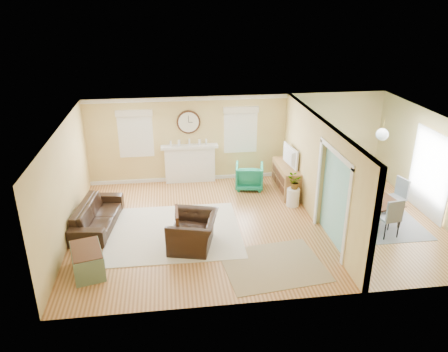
# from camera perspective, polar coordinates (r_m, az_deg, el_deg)

# --- Properties ---
(floor) EXTENTS (9.00, 9.00, 0.00)m
(floor) POSITION_cam_1_polar(r_m,az_deg,el_deg) (11.06, 4.34, -6.13)
(floor) COLOR brown
(floor) RESTS_ON ground
(wall_back) EXTENTS (9.00, 0.02, 2.60)m
(wall_back) POSITION_cam_1_polar(r_m,az_deg,el_deg) (13.27, 1.91, 5.04)
(wall_back) COLOR tan
(wall_back) RESTS_ON ground
(wall_front) EXTENTS (9.00, 0.02, 2.60)m
(wall_front) POSITION_cam_1_polar(r_m,az_deg,el_deg) (7.90, 9.01, -8.22)
(wall_front) COLOR tan
(wall_front) RESTS_ON ground
(wall_left) EXTENTS (0.02, 6.00, 2.60)m
(wall_left) POSITION_cam_1_polar(r_m,az_deg,el_deg) (10.57, -20.09, -1.13)
(wall_left) COLOR tan
(wall_left) RESTS_ON ground
(wall_right) EXTENTS (0.02, 6.00, 2.60)m
(wall_right) POSITION_cam_1_polar(r_m,az_deg,el_deg) (12.22, 25.68, 1.15)
(wall_right) COLOR tan
(wall_right) RESTS_ON ground
(ceiling) EXTENTS (9.00, 6.00, 0.02)m
(ceiling) POSITION_cam_1_polar(r_m,az_deg,el_deg) (10.07, 4.77, 6.94)
(ceiling) COLOR white
(ceiling) RESTS_ON wall_back
(partition) EXTENTS (0.17, 6.00, 2.60)m
(partition) POSITION_cam_1_polar(r_m,az_deg,el_deg) (11.13, 11.90, 1.31)
(partition) COLOR tan
(partition) RESTS_ON ground
(fireplace) EXTENTS (1.70, 0.30, 1.17)m
(fireplace) POSITION_cam_1_polar(r_m,az_deg,el_deg) (13.24, -4.47, 1.71)
(fireplace) COLOR white
(fireplace) RESTS_ON ground
(wall_clock) EXTENTS (0.70, 0.07, 0.70)m
(wall_clock) POSITION_cam_1_polar(r_m,az_deg,el_deg) (12.93, -4.66, 7.04)
(wall_clock) COLOR #452511
(wall_clock) RESTS_ON wall_back
(window_left) EXTENTS (1.05, 0.13, 1.42)m
(window_left) POSITION_cam_1_polar(r_m,az_deg,el_deg) (12.99, -11.51, 5.85)
(window_left) COLOR white
(window_left) RESTS_ON wall_back
(window_right) EXTENTS (1.05, 0.13, 1.42)m
(window_right) POSITION_cam_1_polar(r_m,az_deg,el_deg) (13.13, 2.18, 6.47)
(window_right) COLOR white
(window_right) RESTS_ON wall_back
(french_doors) EXTENTS (0.06, 1.70, 2.20)m
(french_doors) POSITION_cam_1_polar(r_m,az_deg,el_deg) (12.26, 25.34, 0.27)
(french_doors) COLOR white
(french_doors) RESTS_ON ground
(pendant) EXTENTS (0.30, 0.30, 0.55)m
(pendant) POSITION_cam_1_polar(r_m,az_deg,el_deg) (11.20, 19.96, 5.13)
(pendant) COLOR gold
(pendant) RESTS_ON ceiling
(rug_cream) EXTENTS (3.21, 2.79, 0.02)m
(rug_cream) POSITION_cam_1_polar(r_m,az_deg,el_deg) (10.71, -6.57, -7.22)
(rug_cream) COLOR beige
(rug_cream) RESTS_ON floor
(rug_jute) EXTENTS (2.25, 1.92, 0.01)m
(rug_jute) POSITION_cam_1_polar(r_m,az_deg,el_deg) (9.50, 6.46, -11.51)
(rug_jute) COLOR #99825E
(rug_jute) RESTS_ON floor
(rug_grey) EXTENTS (2.24, 2.80, 0.01)m
(rug_grey) POSITION_cam_1_polar(r_m,az_deg,el_deg) (11.97, 18.17, -4.92)
(rug_grey) COLOR gray
(rug_grey) RESTS_ON floor
(sofa) EXTENTS (1.11, 2.22, 0.62)m
(sofa) POSITION_cam_1_polar(r_m,az_deg,el_deg) (11.18, -16.21, -4.92)
(sofa) COLOR black
(sofa) RESTS_ON floor
(eames_chair) EXTENTS (1.28, 1.38, 0.76)m
(eames_chair) POSITION_cam_1_polar(r_m,az_deg,el_deg) (9.91, -4.04, -7.27)
(eames_chair) COLOR black
(eames_chair) RESTS_ON floor
(green_chair) EXTENTS (0.93, 0.94, 0.74)m
(green_chair) POSITION_cam_1_polar(r_m,az_deg,el_deg) (12.84, 3.32, -0.04)
(green_chair) COLOR #11745E
(green_chair) RESTS_ON floor
(trunk) EXTENTS (0.81, 1.08, 0.55)m
(trunk) POSITION_cam_1_polar(r_m,az_deg,el_deg) (9.52, -17.41, -10.49)
(trunk) COLOR slate
(trunk) RESTS_ON floor
(credenza) EXTENTS (0.52, 1.54, 0.80)m
(credenza) POSITION_cam_1_polar(r_m,az_deg,el_deg) (12.73, 8.19, -0.30)
(credenza) COLOR #A5753B
(credenza) RESTS_ON floor
(tv) EXTENTS (0.25, 0.99, 0.56)m
(tv) POSITION_cam_1_polar(r_m,az_deg,el_deg) (12.47, 8.28, 2.58)
(tv) COLOR black
(tv) RESTS_ON credenza
(garden_stool) EXTENTS (0.34, 0.34, 0.50)m
(garden_stool) POSITION_cam_1_polar(r_m,az_deg,el_deg) (11.94, 9.01, -2.74)
(garden_stool) COLOR white
(garden_stool) RESTS_ON floor
(potted_plant) EXTENTS (0.47, 0.44, 0.41)m
(potted_plant) POSITION_cam_1_polar(r_m,az_deg,el_deg) (11.76, 9.14, -0.75)
(potted_plant) COLOR #337F33
(potted_plant) RESTS_ON garden_stool
(dining_table) EXTENTS (1.24, 1.87, 0.61)m
(dining_table) POSITION_cam_1_polar(r_m,az_deg,el_deg) (11.84, 18.34, -3.63)
(dining_table) COLOR #452511
(dining_table) RESTS_ON floor
(dining_chair_n) EXTENTS (0.43, 0.43, 0.89)m
(dining_chair_n) POSITION_cam_1_polar(r_m,az_deg,el_deg) (12.72, 16.22, -0.44)
(dining_chair_n) COLOR gray
(dining_chair_n) RESTS_ON floor
(dining_chair_s) EXTENTS (0.50, 0.50, 0.99)m
(dining_chair_s) POSITION_cam_1_polar(r_m,az_deg,el_deg) (10.93, 20.76, -4.59)
(dining_chair_s) COLOR gray
(dining_chair_s) RESTS_ON floor
(dining_chair_w) EXTENTS (0.53, 0.53, 1.01)m
(dining_chair_w) POSITION_cam_1_polar(r_m,az_deg,el_deg) (11.48, 14.99, -2.45)
(dining_chair_w) COLOR white
(dining_chair_w) RESTS_ON floor
(dining_chair_e) EXTENTS (0.53, 0.53, 0.99)m
(dining_chair_e) POSITION_cam_1_polar(r_m,az_deg,el_deg) (12.01, 21.50, -2.21)
(dining_chair_e) COLOR gray
(dining_chair_e) RESTS_ON floor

